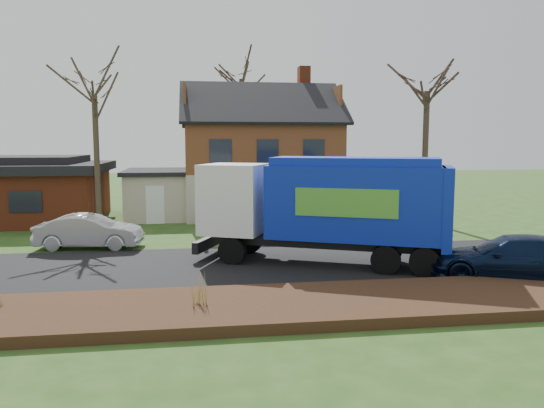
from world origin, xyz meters
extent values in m
plane|color=#274517|center=(0.00, 0.00, 0.00)|extent=(120.00, 120.00, 0.00)
cube|color=black|center=(0.00, 0.00, 0.01)|extent=(80.00, 7.00, 0.02)
cube|color=black|center=(0.00, -5.30, 0.15)|extent=(80.00, 3.50, 0.30)
cube|color=#BEAF99|center=(2.00, 14.00, 1.35)|extent=(9.00, 7.50, 2.70)
cube|color=#593319|center=(2.00, 14.00, 4.10)|extent=(9.00, 7.50, 2.80)
cube|color=#953C20|center=(5.00, 15.00, 8.46)|extent=(0.70, 0.90, 1.60)
cube|color=#BEAF99|center=(-4.20, 13.50, 1.30)|extent=(3.50, 5.50, 2.60)
cube|color=black|center=(-4.20, 13.50, 2.72)|extent=(3.90, 5.90, 0.24)
cube|color=#953C20|center=(-12.00, 13.00, 1.40)|extent=(9.00, 7.50, 2.80)
cube|color=black|center=(-12.00, 13.00, 3.05)|extent=(9.80, 8.20, 0.50)
cube|color=black|center=(-12.00, 13.00, 3.50)|extent=(7.00, 6.00, 0.40)
cylinder|color=black|center=(-0.70, 0.40, 0.51)|extent=(1.07, 0.73, 1.02)
cylinder|color=black|center=(0.14, 2.28, 0.51)|extent=(1.07, 0.73, 1.02)
cylinder|color=black|center=(4.39, -1.87, 0.51)|extent=(1.07, 0.73, 1.02)
cylinder|color=black|center=(5.22, 0.00, 0.51)|extent=(1.07, 0.73, 1.02)
cylinder|color=black|center=(5.55, -2.39, 0.51)|extent=(1.07, 0.73, 1.02)
cylinder|color=black|center=(6.38, -0.51, 0.51)|extent=(1.07, 0.73, 1.02)
cube|color=black|center=(2.84, -0.06, 0.83)|extent=(8.15, 4.50, 0.34)
cube|color=white|center=(-0.50, 1.44, 2.35)|extent=(3.05, 3.15, 2.64)
cube|color=black|center=(-1.49, 1.88, 2.49)|extent=(0.95, 1.99, 0.88)
cube|color=black|center=(-1.58, 1.92, 0.54)|extent=(1.22, 2.33, 0.44)
cube|color=#0D24A2|center=(3.69, -0.44, 2.35)|extent=(6.62, 4.74, 2.64)
cube|color=#0D24A2|center=(3.69, -0.44, 3.81)|extent=(6.23, 4.35, 0.29)
cube|color=#0D24A2|center=(6.59, -1.73, 2.25)|extent=(1.33, 2.41, 2.83)
cube|color=#4B9A32|center=(3.05, -1.51, 2.44)|extent=(3.23, 1.47, 0.98)
cube|color=#4B9A32|center=(4.06, 0.76, 2.44)|extent=(3.23, 1.47, 0.98)
imported|color=#B5B8BD|center=(-6.49, 4.25, 0.72)|extent=(4.52, 1.97, 1.44)
imported|color=black|center=(8.15, -3.27, 0.75)|extent=(5.55, 4.02, 1.49)
cylinder|color=#443728|center=(-6.88, 8.89, 3.42)|extent=(0.28, 0.28, 6.85)
cylinder|color=#423227|center=(10.75, 9.30, 3.64)|extent=(0.33, 0.33, 7.28)
cylinder|color=#3D2D24|center=(1.57, 21.39, 4.58)|extent=(0.35, 0.35, 9.16)
cone|color=#9E7746|center=(-6.99, -4.69, 0.70)|extent=(0.04, 0.04, 0.81)
cone|color=#9E8C45|center=(-1.95, -5.28, 0.74)|extent=(0.04, 0.04, 0.88)
cone|color=#9E8C45|center=(-2.09, -5.28, 0.74)|extent=(0.04, 0.04, 0.88)
cone|color=#9E8C45|center=(-1.81, -5.28, 0.74)|extent=(0.04, 0.04, 0.88)
cone|color=#9E8C45|center=(-1.95, -5.17, 0.74)|extent=(0.04, 0.04, 0.88)
cone|color=#9E8C45|center=(-1.95, -5.40, 0.74)|extent=(0.04, 0.04, 0.88)
camera|label=1|loc=(-2.05, -18.85, 4.52)|focal=35.00mm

